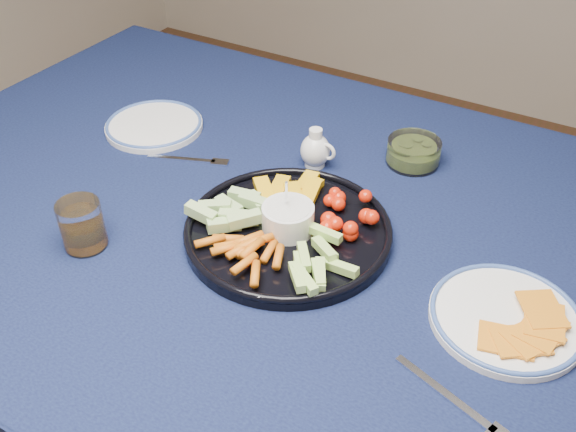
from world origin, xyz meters
The scene contains 9 objects.
dining_table centered at (0.00, 0.00, 0.66)m, with size 1.67×1.07×0.75m.
crudite_platter centered at (0.00, -0.04, 0.77)m, with size 0.34×0.34×0.11m.
creamer_pitcher centered at (-0.06, 0.17, 0.78)m, with size 0.07×0.06×0.08m.
pickle_bowl centered at (0.10, 0.27, 0.77)m, with size 0.10×0.10×0.05m.
cheese_plate centered at (0.36, -0.05, 0.76)m, with size 0.22×0.22×0.03m.
juice_tumbler centered at (-0.27, -0.23, 0.78)m, with size 0.07×0.07×0.08m.
fork_left centered at (-0.27, 0.06, 0.75)m, with size 0.16×0.07×0.00m.
fork_right centered at (0.36, -0.22, 0.75)m, with size 0.18×0.07×0.00m.
side_plate_extra centered at (-0.42, 0.12, 0.75)m, with size 0.20×0.20×0.02m.
Camera 1 is at (0.41, -0.75, 1.43)m, focal length 40.00 mm.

